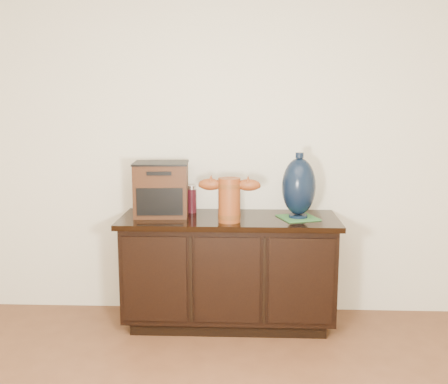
{
  "coord_description": "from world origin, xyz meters",
  "views": [
    {
      "loc": [
        0.11,
        -1.21,
        1.52
      ],
      "look_at": [
        -0.03,
        2.18,
        0.94
      ],
      "focal_mm": 42.0,
      "sensor_mm": 36.0,
      "label": 1
    }
  ],
  "objects_px": {
    "tv_radio": "(161,189)",
    "terracotta_vessel": "(229,197)",
    "sideboard": "(229,270)",
    "spray_can": "(192,199)",
    "lamp_base": "(299,187)"
  },
  "relations": [
    {
      "from": "tv_radio",
      "to": "lamp_base",
      "type": "height_order",
      "value": "lamp_base"
    },
    {
      "from": "tv_radio",
      "to": "lamp_base",
      "type": "relative_size",
      "value": 0.88
    },
    {
      "from": "tv_radio",
      "to": "sideboard",
      "type": "bearing_deg",
      "value": -9.4
    },
    {
      "from": "tv_radio",
      "to": "spray_can",
      "type": "xyz_separation_m",
      "value": [
        0.2,
        0.1,
        -0.09
      ]
    },
    {
      "from": "lamp_base",
      "to": "spray_can",
      "type": "xyz_separation_m",
      "value": [
        -0.73,
        0.15,
        -0.12
      ]
    },
    {
      "from": "sideboard",
      "to": "spray_can",
      "type": "height_order",
      "value": "spray_can"
    },
    {
      "from": "terracotta_vessel",
      "to": "tv_radio",
      "type": "relative_size",
      "value": 1.06
    },
    {
      "from": "terracotta_vessel",
      "to": "lamp_base",
      "type": "relative_size",
      "value": 0.93
    },
    {
      "from": "tv_radio",
      "to": "terracotta_vessel",
      "type": "bearing_deg",
      "value": -24.53
    },
    {
      "from": "tv_radio",
      "to": "lamp_base",
      "type": "distance_m",
      "value": 0.92
    },
    {
      "from": "lamp_base",
      "to": "spray_can",
      "type": "distance_m",
      "value": 0.75
    },
    {
      "from": "sideboard",
      "to": "spray_can",
      "type": "relative_size",
      "value": 7.59
    },
    {
      "from": "terracotta_vessel",
      "to": "spray_can",
      "type": "relative_size",
      "value": 2.09
    },
    {
      "from": "sideboard",
      "to": "terracotta_vessel",
      "type": "height_order",
      "value": "terracotta_vessel"
    },
    {
      "from": "sideboard",
      "to": "spray_can",
      "type": "distance_m",
      "value": 0.55
    }
  ]
}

